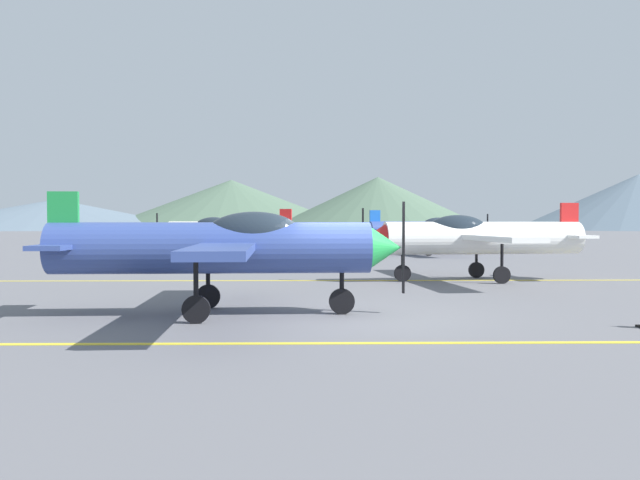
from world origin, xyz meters
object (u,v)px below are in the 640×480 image
Objects in this scene: airplane_far at (224,231)px; airplane_mid at (475,237)px; airplane_back at (429,230)px; airplane_near at (226,246)px.

airplane_mid is at bearing -51.85° from airplane_far.
airplane_far is at bearing 128.15° from airplane_mid.
airplane_back is (11.62, 4.07, 0.00)m from airplane_far.
airplane_near is 1.00× the size of airplane_far.
airplane_back is (8.92, 24.80, 0.00)m from airplane_near.
airplane_back is at bearing 70.21° from airplane_near.
airplane_near and airplane_far have the same top height.
airplane_near is 10.81m from airplane_mid.
airplane_far is at bearing 97.43° from airplane_near.
airplane_back is at bearing 84.71° from airplane_mid.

